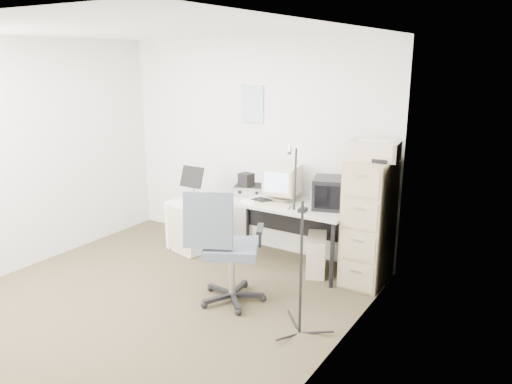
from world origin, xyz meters
The scene contains 23 objects.
floor centered at (0.00, 0.00, -0.01)m, with size 3.60×3.60×0.01m, color #423627.
ceiling centered at (0.00, 0.00, 2.50)m, with size 3.60×3.60×0.01m, color white.
wall_back centered at (0.00, 1.80, 1.25)m, with size 3.60×0.02×2.50m, color silver.
wall_left centered at (-1.80, 0.00, 1.25)m, with size 0.02×3.60×2.50m, color silver.
wall_right centered at (1.80, 0.00, 1.25)m, with size 0.02×3.60×2.50m, color silver.
wall_calendar centered at (-0.02, 1.79, 1.75)m, with size 0.30×0.02×0.44m, color white.
filing_cabinet centered at (1.58, 1.48, 0.65)m, with size 0.40×0.60×1.30m, color tan.
printer centered at (1.58, 1.51, 1.39)m, with size 0.48×0.33×0.19m, color beige.
desk centered at (0.63, 1.45, 0.36)m, with size 1.50×0.70×0.73m, color #B9B8AF.
crt_monitor centered at (0.55, 1.52, 0.93)m, with size 0.36×0.37×0.39m, color beige.
crt_tv centered at (1.13, 1.52, 0.89)m, with size 0.36×0.38×0.33m, color black.
desk_speaker centered at (0.93, 1.55, 0.80)m, with size 0.08×0.08×0.15m, color #BFB594.
keyboard centered at (0.57, 1.23, 0.74)m, with size 0.41×0.15×0.02m, color beige.
mouse centered at (0.95, 1.23, 0.75)m, with size 0.07×0.12×0.04m, color black.
radio_receiver centered at (0.13, 1.54, 0.78)m, with size 0.38×0.27×0.11m, color black.
radio_speaker centered at (0.09, 1.48, 0.91)m, with size 0.15×0.14×0.15m, color black.
papers centered at (0.36, 1.31, 0.74)m, with size 0.24×0.32×0.02m, color white.
pc_tower centered at (1.04, 1.41, 0.21)m, with size 0.20×0.45×0.42m, color beige.
office_chair centered at (0.63, 0.39, 0.56)m, with size 0.64×0.64×1.12m, color slate.
side_cart centered at (-0.57, 1.22, 0.30)m, with size 0.48×0.39×0.60m, color white.
music_stand centered at (-0.52, 1.26, 0.82)m, with size 0.31×0.16×0.45m, color black.
headphones centered at (-0.42, 1.20, 0.65)m, with size 0.15×0.15×0.03m, color black.
mic_stand centered at (1.45, 0.21, 0.77)m, with size 0.02×0.02×1.53m, color black.
Camera 1 is at (3.15, -3.24, 2.29)m, focal length 35.00 mm.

